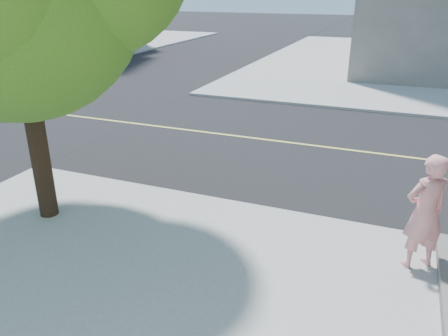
% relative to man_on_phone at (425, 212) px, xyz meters
% --- Properties ---
extents(ground, '(140.00, 140.00, 0.00)m').
position_rel_man_on_phone_xyz_m(ground, '(-8.07, 1.12, -1.10)').
color(ground, black).
rests_on(ground, ground).
extents(road_ew, '(140.00, 9.00, 0.01)m').
position_rel_man_on_phone_xyz_m(road_ew, '(-8.07, 5.62, -1.09)').
color(road_ew, black).
rests_on(road_ew, ground).
extents(sidewalk_nw, '(26.00, 25.00, 0.12)m').
position_rel_man_on_phone_xyz_m(sidewalk_nw, '(-31.07, 22.62, -1.04)').
color(sidewalk_nw, '#9C9C9B').
rests_on(sidewalk_nw, ground).
extents(man_on_phone, '(0.85, 0.78, 1.96)m').
position_rel_man_on_phone_xyz_m(man_on_phone, '(0.00, 0.00, 0.00)').
color(man_on_phone, pink).
rests_on(man_on_phone, sidewalk_se).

